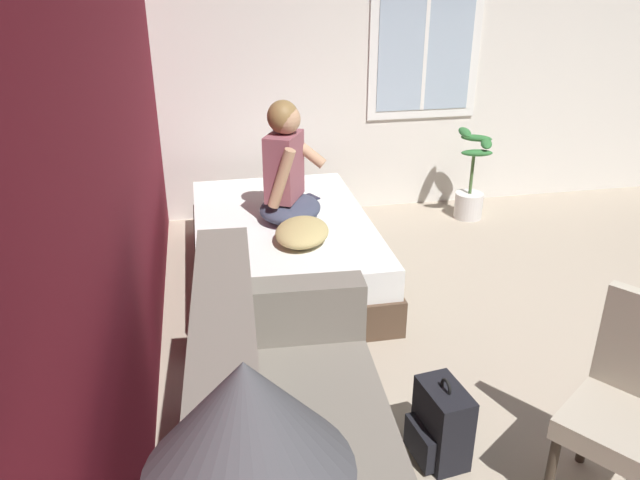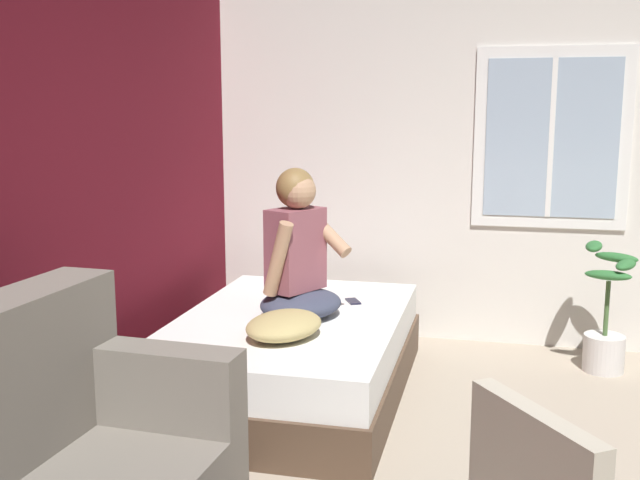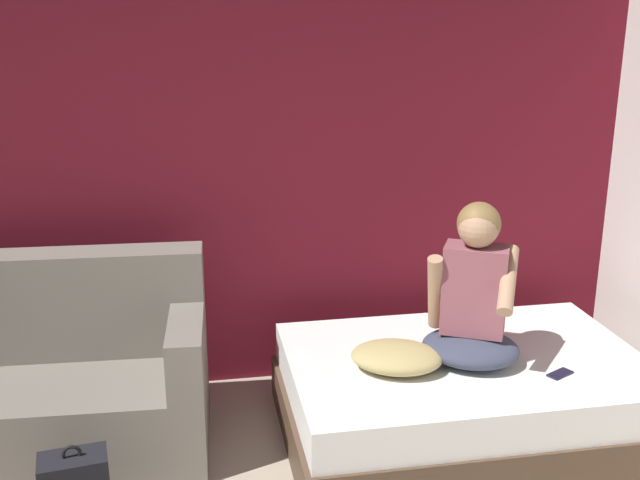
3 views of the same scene
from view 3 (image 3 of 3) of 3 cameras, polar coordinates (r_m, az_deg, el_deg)
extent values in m
cube|color=maroon|center=(4.60, -11.50, 4.87)|extent=(10.72, 0.16, 2.70)
cube|color=#4C3828|center=(4.38, 10.78, -12.83)|extent=(1.99, 1.31, 0.26)
cube|color=white|center=(4.27, 10.95, -10.02)|extent=(1.93, 1.27, 0.22)
cube|color=slate|center=(4.35, -20.11, -12.49)|extent=(1.74, 0.89, 0.44)
cube|color=slate|center=(4.40, -19.97, -4.66)|extent=(1.71, 0.33, 0.60)
cube|color=slate|center=(4.07, -10.09, -7.75)|extent=(0.22, 0.81, 0.32)
ellipsoid|color=#383D51|center=(4.13, 11.38, -8.05)|extent=(0.66, 0.63, 0.16)
cube|color=#8C4C56|center=(4.05, 11.70, -3.71)|extent=(0.38, 0.33, 0.48)
cylinder|color=tan|center=(4.03, 8.78, -3.96)|extent=(0.17, 0.23, 0.44)
cylinder|color=tan|center=(3.93, 14.14, -2.95)|extent=(0.24, 0.37, 0.29)
sphere|color=tan|center=(3.92, 11.97, 0.92)|extent=(0.21, 0.21, 0.21)
ellipsoid|color=olive|center=(3.94, 12.01, 1.20)|extent=(0.30, 0.30, 0.23)
torus|color=black|center=(3.61, -18.40, -15.20)|extent=(0.09, 0.03, 0.09)
ellipsoid|color=tan|center=(4.00, 5.85, -8.86)|extent=(0.57, 0.50, 0.14)
cube|color=black|center=(4.14, 17.83, -9.69)|extent=(0.16, 0.13, 0.01)
camera|label=1|loc=(4.93, -45.81, 11.76)|focal=35.00mm
camera|label=2|loc=(3.60, -57.49, -0.23)|focal=42.00mm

